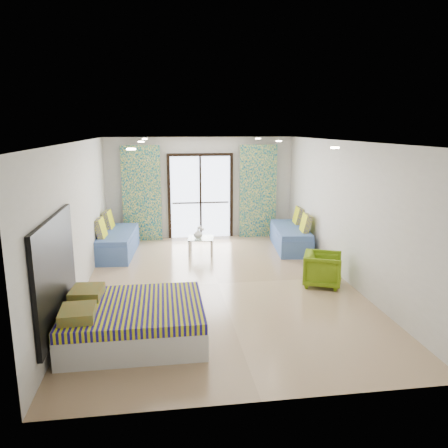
{
  "coord_description": "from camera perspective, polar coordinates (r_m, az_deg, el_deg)",
  "views": [
    {
      "loc": [
        -1.0,
        -7.91,
        2.95
      ],
      "look_at": [
        0.13,
        0.11,
        1.15
      ],
      "focal_mm": 35.0,
      "sensor_mm": 36.0,
      "label": 1
    }
  ],
  "objects": [
    {
      "name": "floor",
      "position": [
        8.5,
        -0.78,
        -7.78
      ],
      "size": [
        5.0,
        7.5,
        0.01
      ],
      "primitive_type": null,
      "color": "#A28360",
      "rests_on": "ground"
    },
    {
      "name": "ceiling",
      "position": [
        7.97,
        -0.83,
        10.74
      ],
      "size": [
        5.0,
        7.5,
        0.01
      ],
      "primitive_type": null,
      "color": "silver",
      "rests_on": "ground"
    },
    {
      "name": "wall_back",
      "position": [
        11.81,
        -3.12,
        4.73
      ],
      "size": [
        5.0,
        0.01,
        2.7
      ],
      "primitive_type": null,
      "color": "silver",
      "rests_on": "ground"
    },
    {
      "name": "wall_front",
      "position": [
        4.57,
        5.23,
        -8.04
      ],
      "size": [
        5.0,
        0.01,
        2.7
      ],
      "primitive_type": null,
      "color": "silver",
      "rests_on": "ground"
    },
    {
      "name": "wall_left",
      "position": [
        8.2,
        -18.4,
        0.64
      ],
      "size": [
        0.01,
        7.5,
        2.7
      ],
      "primitive_type": null,
      "color": "silver",
      "rests_on": "ground"
    },
    {
      "name": "wall_right",
      "position": [
        8.79,
        15.58,
        1.59
      ],
      "size": [
        0.01,
        7.5,
        2.7
      ],
      "primitive_type": null,
      "color": "silver",
      "rests_on": "ground"
    },
    {
      "name": "balcony_door",
      "position": [
        11.79,
        -3.1,
        4.27
      ],
      "size": [
        1.76,
        0.08,
        2.28
      ],
      "color": "black",
      "rests_on": "floor"
    },
    {
      "name": "balcony_rail",
      "position": [
        11.85,
        -3.09,
        2.8
      ],
      "size": [
        1.52,
        0.03,
        0.04
      ],
      "primitive_type": "cube",
      "color": "#595451",
      "rests_on": "balcony_door"
    },
    {
      "name": "curtain_left",
      "position": [
        11.61,
        -10.69,
        3.9
      ],
      "size": [
        1.0,
        0.1,
        2.5
      ],
      "primitive_type": "cube",
      "color": "silver",
      "rests_on": "floor"
    },
    {
      "name": "curtain_right",
      "position": [
        11.88,
        4.45,
        4.27
      ],
      "size": [
        1.0,
        0.1,
        2.5
      ],
      "primitive_type": "cube",
      "color": "silver",
      "rests_on": "floor"
    },
    {
      "name": "downlight_a",
      "position": [
        5.93,
        -12.05,
        9.55
      ],
      "size": [
        0.12,
        0.12,
        0.02
      ],
      "primitive_type": "cylinder",
      "color": "#FFE0B2",
      "rests_on": "ceiling"
    },
    {
      "name": "downlight_b",
      "position": [
        6.38,
        14.29,
        9.64
      ],
      "size": [
        0.12,
        0.12,
        0.02
      ],
      "primitive_type": "cylinder",
      "color": "#FFE0B2",
      "rests_on": "ceiling"
    },
    {
      "name": "downlight_c",
      "position": [
        8.92,
        -10.78,
        10.52
      ],
      "size": [
        0.12,
        0.12,
        0.02
      ],
      "primitive_type": "cylinder",
      "color": "#FFE0B2",
      "rests_on": "ceiling"
    },
    {
      "name": "downlight_d",
      "position": [
        9.23,
        7.17,
        10.7
      ],
      "size": [
        0.12,
        0.12,
        0.02
      ],
      "primitive_type": "cylinder",
      "color": "#FFE0B2",
      "rests_on": "ceiling"
    },
    {
      "name": "downlight_e",
      "position": [
        10.92,
        -10.32,
        10.87
      ],
      "size": [
        0.12,
        0.12,
        0.02
      ],
      "primitive_type": "cylinder",
      "color": "#FFE0B2",
      "rests_on": "ceiling"
    },
    {
      "name": "downlight_f",
      "position": [
        11.17,
        4.45,
        11.06
      ],
      "size": [
        0.12,
        0.12,
        0.02
      ],
      "primitive_type": "cylinder",
      "color": "#FFE0B2",
      "rests_on": "ceiling"
    },
    {
      "name": "headboard",
      "position": [
        6.31,
        -21.11,
        -5.88
      ],
      "size": [
        0.06,
        2.1,
        1.5
      ],
      "primitive_type": "cube",
      "color": "black",
      "rests_on": "floor"
    },
    {
      "name": "switch_plate",
      "position": [
        7.48,
        -19.1,
        -2.89
      ],
      "size": [
        0.02,
        0.1,
        0.1
      ],
      "primitive_type": "cube",
      "color": "silver",
      "rests_on": "wall_left"
    },
    {
      "name": "bed",
      "position": [
        6.43,
        -11.79,
        -12.28
      ],
      "size": [
        1.93,
        1.57,
        0.67
      ],
      "color": "silver",
      "rests_on": "floor"
    },
    {
      "name": "daybed_left",
      "position": [
        10.61,
        -13.83,
        -2.29
      ],
      "size": [
        0.91,
        2.02,
        0.97
      ],
      "rotation": [
        0.0,
        0.0,
        -0.08
      ],
      "color": "#4464A4",
      "rests_on": "floor"
    },
    {
      "name": "daybed_right",
      "position": [
        10.96,
        8.75,
        -1.62
      ],
      "size": [
        0.96,
        2.01,
        0.96
      ],
      "rotation": [
        0.0,
        0.0,
        -0.11
      ],
      "color": "#4464A4",
      "rests_on": "floor"
    },
    {
      "name": "coffee_table",
      "position": [
        10.36,
        -3.05,
        -2.02
      ],
      "size": [
        0.67,
        0.67,
        0.68
      ],
      "rotation": [
        0.0,
        0.0,
        -0.14
      ],
      "color": "silver",
      "rests_on": "floor"
    },
    {
      "name": "vase",
      "position": [
        10.3,
        -3.4,
        -1.27
      ],
      "size": [
        0.27,
        0.28,
        0.21
      ],
      "primitive_type": "imported",
      "rotation": [
        0.0,
        0.0,
        -0.36
      ],
      "color": "white",
      "rests_on": "coffee_table"
    },
    {
      "name": "armchair",
      "position": [
        8.52,
        12.77,
        -5.58
      ],
      "size": [
        0.84,
        0.87,
        0.7
      ],
      "primitive_type": "imported",
      "rotation": [
        0.0,
        0.0,
        1.18
      ],
      "color": "#699012",
      "rests_on": "floor"
    }
  ]
}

